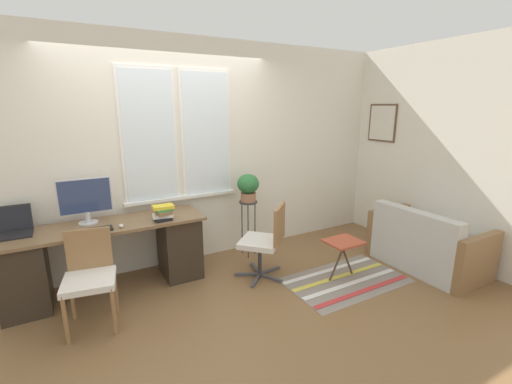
# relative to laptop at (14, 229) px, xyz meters

# --- Properties ---
(ground_plane) EXTENTS (14.00, 14.00, 0.00)m
(ground_plane) POSITION_rel_laptop_xyz_m (1.58, -0.41, -0.80)
(ground_plane) COLOR brown
(wall_back_with_window) EXTENTS (9.00, 0.12, 2.70)m
(wall_back_with_window) POSITION_rel_laptop_xyz_m (1.58, 0.25, 0.56)
(wall_back_with_window) COLOR white
(wall_back_with_window) RESTS_ON ground_plane
(wall_right_with_picture) EXTENTS (0.08, 9.00, 2.70)m
(wall_right_with_picture) POSITION_rel_laptop_xyz_m (4.66, -0.41, 0.56)
(wall_right_with_picture) COLOR white
(wall_right_with_picture) RESTS_ON ground_plane
(desk) EXTENTS (1.98, 0.59, 0.74)m
(desk) POSITION_rel_laptop_xyz_m (0.78, -0.12, -0.40)
(desk) COLOR brown
(desk) RESTS_ON ground_plane
(laptop) EXTENTS (0.30, 0.30, 0.26)m
(laptop) POSITION_rel_laptop_xyz_m (0.00, 0.00, 0.00)
(laptop) COLOR black
(laptop) RESTS_ON desk
(monitor) EXTENTS (0.50, 0.19, 0.47)m
(monitor) POSITION_rel_laptop_xyz_m (0.63, 0.00, 0.20)
(monitor) COLOR silver
(monitor) RESTS_ON desk
(keyboard) EXTENTS (0.39, 0.14, 0.02)m
(keyboard) POSITION_rel_laptop_xyz_m (0.64, -0.28, -0.05)
(keyboard) COLOR black
(keyboard) RESTS_ON desk
(mouse) EXTENTS (0.04, 0.07, 0.04)m
(mouse) POSITION_rel_laptop_xyz_m (0.91, -0.30, -0.04)
(mouse) COLOR silver
(mouse) RESTS_ON desk
(book_stack) EXTENTS (0.23, 0.17, 0.16)m
(book_stack) POSITION_rel_laptop_xyz_m (1.34, -0.27, 0.03)
(book_stack) COLOR black
(book_stack) RESTS_ON desk
(desk_chair_wooden) EXTENTS (0.48, 0.49, 0.85)m
(desk_chair_wooden) POSITION_rel_laptop_xyz_m (0.57, -0.65, -0.32)
(desk_chair_wooden) COLOR olive
(desk_chair_wooden) RESTS_ON ground_plane
(office_chair_swivel) EXTENTS (0.62, 0.62, 0.86)m
(office_chair_swivel) POSITION_rel_laptop_xyz_m (2.36, -0.67, -0.34)
(office_chair_swivel) COLOR #47474C
(office_chair_swivel) RESTS_ON ground_plane
(couch_loveseat) EXTENTS (0.71, 1.27, 0.75)m
(couch_loveseat) POSITION_rel_laptop_xyz_m (4.17, -1.40, -0.53)
(couch_loveseat) COLOR beige
(couch_loveseat) RESTS_ON ground_plane
(plant_stand) EXTENTS (0.23, 0.23, 0.74)m
(plant_stand) POSITION_rel_laptop_xyz_m (2.47, -0.05, -0.17)
(plant_stand) COLOR #333338
(plant_stand) RESTS_ON ground_plane
(potted_plant) EXTENTS (0.27, 0.27, 0.35)m
(potted_plant) POSITION_rel_laptop_xyz_m (2.47, -0.05, 0.14)
(potted_plant) COLOR #9E6B4C
(potted_plant) RESTS_ON plant_stand
(floor_rug_striped) EXTENTS (1.35, 0.82, 0.01)m
(floor_rug_striped) POSITION_rel_laptop_xyz_m (3.11, -1.19, -0.79)
(floor_rug_striped) COLOR gray
(floor_rug_striped) RESTS_ON ground_plane
(folding_stool) EXTENTS (0.39, 0.33, 0.46)m
(folding_stool) POSITION_rel_laptop_xyz_m (3.11, -1.12, -0.39)
(folding_stool) COLOR #B24C33
(folding_stool) RESTS_ON ground_plane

